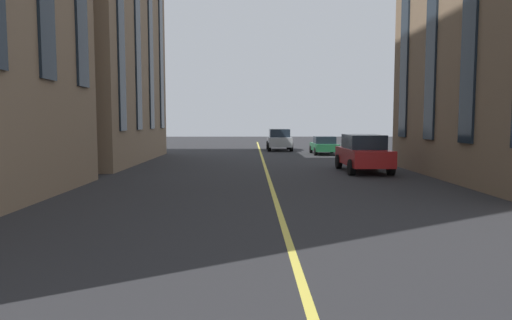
% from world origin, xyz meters
% --- Properties ---
extents(lane_centre_line, '(80.00, 0.16, 0.01)m').
position_xyz_m(lane_centre_line, '(20.00, 0.00, 0.00)').
color(lane_centre_line, '#D8C64C').
rests_on(lane_centre_line, ground_plane).
extents(car_red_oncoming, '(4.70, 2.14, 1.88)m').
position_xyz_m(car_red_oncoming, '(26.56, -4.90, 0.97)').
color(car_red_oncoming, '#B21E1E').
rests_on(car_red_oncoming, ground_plane).
extents(car_silver_near, '(4.70, 2.14, 1.88)m').
position_xyz_m(car_silver_near, '(43.69, -1.71, 0.97)').
color(car_silver_near, '#B7BABF').
rests_on(car_silver_near, ground_plane).
extents(car_green_far, '(3.90, 1.89, 1.40)m').
position_xyz_m(car_green_far, '(38.77, -4.90, 0.70)').
color(car_green_far, '#1E6038').
rests_on(car_green_far, ground_plane).
extents(building_left_near, '(13.95, 13.81, 14.69)m').
position_xyz_m(building_left_near, '(32.67, 14.34, 7.35)').
color(building_left_near, '#846B51').
rests_on(building_left_near, ground_plane).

